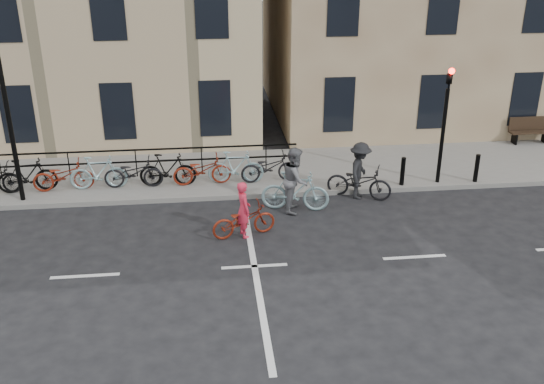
{
  "coord_description": "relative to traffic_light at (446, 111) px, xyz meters",
  "views": [
    {
      "loc": [
        -1.01,
        -12.7,
        7.46
      ],
      "look_at": [
        0.65,
        1.94,
        1.1
      ],
      "focal_mm": 40.0,
      "sensor_mm": 36.0,
      "label": 1
    }
  ],
  "objects": [
    {
      "name": "lamp_post",
      "position": [
        -12.7,
        0.06,
        1.04
      ],
      "size": [
        0.36,
        0.36,
        5.28
      ],
      "color": "black",
      "rests_on": "sidewalk"
    },
    {
      "name": "sidewalk",
      "position": [
        -10.2,
        1.66,
        -2.38
      ],
      "size": [
        46.0,
        4.0,
        0.15
      ],
      "primitive_type": "cube",
      "color": "slate",
      "rests_on": "ground"
    },
    {
      "name": "bench",
      "position": [
        4.8,
        3.39,
        -1.78
      ],
      "size": [
        1.6,
        0.41,
        0.97
      ],
      "color": "black",
      "rests_on": "sidewalk"
    },
    {
      "name": "cyclist_pink",
      "position": [
        -6.34,
        -2.69,
        -1.92
      ],
      "size": [
        1.82,
        1.02,
        1.54
      ],
      "rotation": [
        0.0,
        0.0,
        1.83
      ],
      "color": "maroon",
      "rests_on": "ground"
    },
    {
      "name": "bollard_west",
      "position": [
        1.2,
        -0.09,
        -1.85
      ],
      "size": [
        0.14,
        0.14,
        0.9
      ],
      "primitive_type": "cylinder",
      "color": "black",
      "rests_on": "sidewalk"
    },
    {
      "name": "cyclist_grey",
      "position": [
        -4.75,
        -1.24,
        -1.68
      ],
      "size": [
        2.04,
        1.06,
        1.9
      ],
      "rotation": [
        0.0,
        0.0,
        1.34
      ],
      "color": "#8CB2B8",
      "rests_on": "ground"
    },
    {
      "name": "ground",
      "position": [
        -6.2,
        -4.34,
        -2.45
      ],
      "size": [
        120.0,
        120.0,
        0.0
      ],
      "primitive_type": "plane",
      "color": "black",
      "rests_on": "ground"
    },
    {
      "name": "bollard_east",
      "position": [
        -1.2,
        -0.09,
        -1.85
      ],
      "size": [
        0.14,
        0.14,
        0.9
      ],
      "primitive_type": "cylinder",
      "color": "black",
      "rests_on": "sidewalk"
    },
    {
      "name": "traffic_light",
      "position": [
        0.0,
        0.0,
        0.0
      ],
      "size": [
        0.18,
        0.3,
        3.9
      ],
      "color": "black",
      "rests_on": "sidewalk"
    },
    {
      "name": "cyclist_dark",
      "position": [
        -2.7,
        -0.58,
        -1.76
      ],
      "size": [
        2.07,
        1.46,
        1.75
      ],
      "rotation": [
        0.0,
        0.0,
        1.13
      ],
      "color": "black",
      "rests_on": "ground"
    },
    {
      "name": "parked_bikes",
      "position": [
        -9.5,
        0.7,
        -1.81
      ],
      "size": [
        10.4,
        1.23,
        1.05
      ],
      "color": "black",
      "rests_on": "sidewalk"
    }
  ]
}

